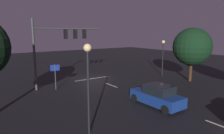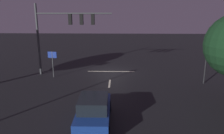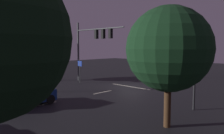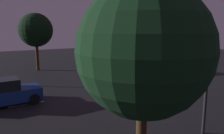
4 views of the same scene
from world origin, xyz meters
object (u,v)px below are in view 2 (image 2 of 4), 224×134
Objects in this scene: street_lamp_left_kerb at (208,47)px; car_approaching at (94,111)px; route_sign at (52,59)px; traffic_signal_assembly at (64,26)px.

car_approaching is at bearing 39.31° from street_lamp_left_kerb.
route_sign is at bearing -60.82° from car_approaching.
car_approaching is 10.30m from route_sign.
route_sign reaches higher than car_approaching.
route_sign is (14.08, -1.50, -1.45)m from street_lamp_left_kerb.
car_approaching is 0.93× the size of street_lamp_left_kerb.
traffic_signal_assembly is 13.42m from street_lamp_left_kerb.
traffic_signal_assembly is at bearing -133.44° from route_sign.
street_lamp_left_kerb reaches higher than car_approaching.
traffic_signal_assembly is 3.32m from route_sign.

